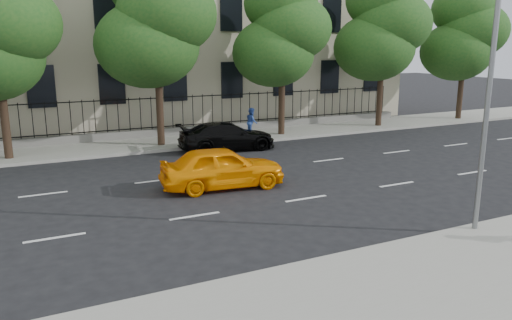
# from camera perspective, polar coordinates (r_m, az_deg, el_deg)

# --- Properties ---
(ground) EXTENTS (120.00, 120.00, 0.00)m
(ground) POSITION_cam_1_polar(r_m,az_deg,el_deg) (15.17, 10.76, -6.91)
(ground) COLOR black
(ground) RESTS_ON ground
(near_sidewalk) EXTENTS (60.00, 4.00, 0.15)m
(near_sidewalk) POSITION_cam_1_polar(r_m,az_deg,el_deg) (12.45, 22.11, -11.87)
(near_sidewalk) COLOR gray
(near_sidewalk) RESTS_ON ground
(far_sidewalk) EXTENTS (60.00, 4.00, 0.15)m
(far_sidewalk) POSITION_cam_1_polar(r_m,az_deg,el_deg) (27.24, -7.16, 2.28)
(far_sidewalk) COLOR gray
(far_sidewalk) RESTS_ON ground
(lane_markings) EXTENTS (49.60, 4.62, 0.01)m
(lane_markings) POSITION_cam_1_polar(r_m,az_deg,el_deg) (18.98, 2.14, -2.59)
(lane_markings) COLOR silver
(lane_markings) RESTS_ON ground
(iron_fence) EXTENTS (30.00, 0.50, 2.20)m
(iron_fence) POSITION_cam_1_polar(r_m,az_deg,el_deg) (28.73, -8.32, 3.96)
(iron_fence) COLOR slate
(iron_fence) RESTS_ON far_sidewalk
(street_light) EXTENTS (0.25, 3.32, 8.05)m
(street_light) POSITION_cam_1_polar(r_m,az_deg,el_deg) (14.73, 23.90, 12.08)
(street_light) COLOR slate
(street_light) RESTS_ON near_sidewalk
(tree_c) EXTENTS (5.89, 5.50, 9.80)m
(tree_c) POSITION_cam_1_polar(r_m,az_deg,el_deg) (25.61, -11.39, 15.70)
(tree_c) COLOR #382619
(tree_c) RESTS_ON far_sidewalk
(tree_d) EXTENTS (5.34, 4.94, 8.84)m
(tree_d) POSITION_cam_1_polar(r_m,az_deg,el_deg) (28.26, 2.95, 14.49)
(tree_d) COLOR #382619
(tree_d) RESTS_ON far_sidewalk
(tree_e) EXTENTS (5.71, 5.31, 9.46)m
(tree_e) POSITION_cam_1_polar(r_m,az_deg,el_deg) (32.26, 14.24, 14.58)
(tree_e) COLOR #382619
(tree_e) RESTS_ON far_sidewalk
(tree_f) EXTENTS (5.52, 5.12, 9.01)m
(tree_f) POSITION_cam_1_polar(r_m,az_deg,el_deg) (37.15, 22.70, 13.25)
(tree_f) COLOR #382619
(tree_f) RESTS_ON far_sidewalk
(yellow_taxi) EXTENTS (4.66, 2.27, 1.53)m
(yellow_taxi) POSITION_cam_1_polar(r_m,az_deg,el_deg) (18.17, -3.88, -0.84)
(yellow_taxi) COLOR #FF9103
(yellow_taxi) RESTS_ON ground
(black_sedan) EXTENTS (4.95, 2.33, 1.40)m
(black_sedan) POSITION_cam_1_polar(r_m,az_deg,el_deg) (24.72, -3.33, 2.73)
(black_sedan) COLOR black
(black_sedan) RESTS_ON ground
(pedestrian_far) EXTENTS (0.80, 0.91, 1.57)m
(pedestrian_far) POSITION_cam_1_polar(r_m,az_deg,el_deg) (27.78, -0.49, 4.39)
(pedestrian_far) COLOR #294797
(pedestrian_far) RESTS_ON far_sidewalk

